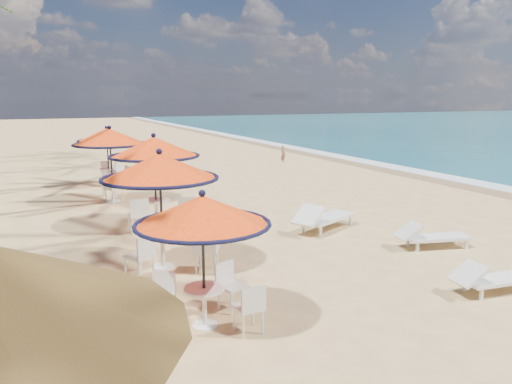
{
  "coord_description": "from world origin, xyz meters",
  "views": [
    {
      "loc": [
        -7.84,
        -7.07,
        3.65
      ],
      "look_at": [
        -2.56,
        4.42,
        1.2
      ],
      "focal_mm": 35.0,
      "sensor_mm": 36.0,
      "label": 1
    }
  ],
  "objects_px": {
    "station_0": "(204,227)",
    "station_3": "(110,144)",
    "lounger_mid": "(430,236)",
    "lounger_near": "(492,278)",
    "station_1": "(161,178)",
    "station_2": "(155,156)",
    "station_4": "(109,142)",
    "lounger_far": "(323,217)"
  },
  "relations": [
    {
      "from": "lounger_far",
      "to": "lounger_near",
      "type": "bearing_deg",
      "value": -108.6
    },
    {
      "from": "station_3",
      "to": "lounger_far",
      "type": "xyz_separation_m",
      "value": [
        4.63,
        -6.36,
        -1.65
      ]
    },
    {
      "from": "station_4",
      "to": "station_0",
      "type": "bearing_deg",
      "value": -92.51
    },
    {
      "from": "lounger_near",
      "to": "lounger_mid",
      "type": "distance_m",
      "value": 2.82
    },
    {
      "from": "station_1",
      "to": "station_4",
      "type": "bearing_deg",
      "value": 87.19
    },
    {
      "from": "station_0",
      "to": "lounger_near",
      "type": "bearing_deg",
      "value": -10.21
    },
    {
      "from": "lounger_mid",
      "to": "lounger_far",
      "type": "bearing_deg",
      "value": 135.16
    },
    {
      "from": "station_3",
      "to": "station_4",
      "type": "xyz_separation_m",
      "value": [
        0.42,
        3.27,
        -0.23
      ]
    },
    {
      "from": "station_2",
      "to": "station_4",
      "type": "relative_size",
      "value": 1.07
    },
    {
      "from": "lounger_mid",
      "to": "station_0",
      "type": "bearing_deg",
      "value": -151.53
    },
    {
      "from": "station_0",
      "to": "station_3",
      "type": "xyz_separation_m",
      "value": [
        0.18,
        10.49,
        0.39
      ]
    },
    {
      "from": "station_0",
      "to": "station_2",
      "type": "bearing_deg",
      "value": 83.14
    },
    {
      "from": "station_1",
      "to": "station_4",
      "type": "xyz_separation_m",
      "value": [
        0.53,
        10.82,
        -0.17
      ]
    },
    {
      "from": "station_3",
      "to": "lounger_mid",
      "type": "xyz_separation_m",
      "value": [
        6.14,
        -8.81,
        -1.71
      ]
    },
    {
      "from": "station_0",
      "to": "station_4",
      "type": "distance_m",
      "value": 13.78
    },
    {
      "from": "station_0",
      "to": "station_1",
      "type": "distance_m",
      "value": 2.96
    },
    {
      "from": "station_1",
      "to": "lounger_near",
      "type": "bearing_deg",
      "value": -36.6
    },
    {
      "from": "lounger_mid",
      "to": "lounger_far",
      "type": "xyz_separation_m",
      "value": [
        -1.51,
        2.45,
        0.06
      ]
    },
    {
      "from": "lounger_near",
      "to": "lounger_far",
      "type": "distance_m",
      "value": 5.12
    },
    {
      "from": "station_0",
      "to": "station_1",
      "type": "height_order",
      "value": "station_1"
    },
    {
      "from": "lounger_near",
      "to": "lounger_far",
      "type": "bearing_deg",
      "value": 102.42
    },
    {
      "from": "station_2",
      "to": "station_4",
      "type": "bearing_deg",
      "value": 91.37
    },
    {
      "from": "station_2",
      "to": "lounger_near",
      "type": "xyz_separation_m",
      "value": [
        4.55,
        -7.43,
        -1.72
      ]
    },
    {
      "from": "station_1",
      "to": "lounger_far",
      "type": "distance_m",
      "value": 5.14
    },
    {
      "from": "station_1",
      "to": "station_2",
      "type": "xyz_separation_m",
      "value": [
        0.71,
        3.52,
        0.05
      ]
    },
    {
      "from": "station_4",
      "to": "station_1",
      "type": "bearing_deg",
      "value": -92.81
    },
    {
      "from": "lounger_mid",
      "to": "lounger_far",
      "type": "distance_m",
      "value": 2.88
    },
    {
      "from": "station_1",
      "to": "lounger_mid",
      "type": "height_order",
      "value": "station_1"
    },
    {
      "from": "station_2",
      "to": "station_4",
      "type": "height_order",
      "value": "station_2"
    },
    {
      "from": "station_1",
      "to": "station_4",
      "type": "height_order",
      "value": "station_1"
    },
    {
      "from": "station_1",
      "to": "lounger_far",
      "type": "xyz_separation_m",
      "value": [
        4.74,
        1.19,
        -1.59
      ]
    },
    {
      "from": "station_1",
      "to": "lounger_mid",
      "type": "xyz_separation_m",
      "value": [
        6.25,
        -1.26,
        -1.66
      ]
    },
    {
      "from": "lounger_far",
      "to": "station_0",
      "type": "bearing_deg",
      "value": -163.67
    },
    {
      "from": "station_3",
      "to": "lounger_near",
      "type": "bearing_deg",
      "value": -65.81
    },
    {
      "from": "station_3",
      "to": "station_4",
      "type": "height_order",
      "value": "station_3"
    },
    {
      "from": "station_3",
      "to": "station_1",
      "type": "bearing_deg",
      "value": -90.83
    },
    {
      "from": "station_0",
      "to": "station_3",
      "type": "height_order",
      "value": "station_3"
    },
    {
      "from": "station_4",
      "to": "lounger_near",
      "type": "relative_size",
      "value": 1.36
    },
    {
      "from": "station_0",
      "to": "station_2",
      "type": "distance_m",
      "value": 6.52
    },
    {
      "from": "lounger_mid",
      "to": "lounger_far",
      "type": "relative_size",
      "value": 0.83
    },
    {
      "from": "station_1",
      "to": "lounger_mid",
      "type": "bearing_deg",
      "value": -11.39
    },
    {
      "from": "station_4",
      "to": "lounger_far",
      "type": "height_order",
      "value": "station_4"
    }
  ]
}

